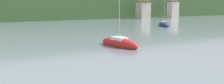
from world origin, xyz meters
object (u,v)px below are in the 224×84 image
Objects in this scene: sailboat_far_4 at (164,25)px; shore_building_eastcentral at (173,8)px; shore_building_central at (143,8)px; sailboat_mid_6 at (119,43)px.

shore_building_eastcentral is at bearing -17.94° from sailboat_far_4.
shore_building_central reaches higher than shore_building_eastcentral.
shore_building_central is 1.01× the size of shore_building_eastcentral.
sailboat_far_4 is at bearing -60.29° from sailboat_mid_6.
sailboat_far_4 is at bearing -136.51° from shore_building_eastcentral.
shore_building_central is at bearing 178.32° from shore_building_eastcentral.
sailboat_mid_6 is (-44.55, -53.67, -3.80)m from shore_building_central.
shore_building_central is 0.93× the size of sailboat_far_4.
shore_building_eastcentral is 44.70m from sailboat_far_4.
sailboat_far_4 is 36.28m from sailboat_mid_6.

